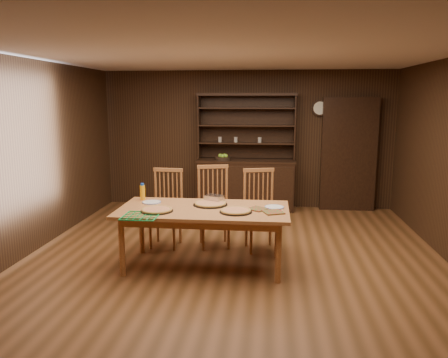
# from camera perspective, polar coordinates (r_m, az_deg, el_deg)

# --- Properties ---
(floor) EXTENTS (6.00, 6.00, 0.00)m
(floor) POSITION_cam_1_polar(r_m,az_deg,el_deg) (5.77, 1.17, -10.57)
(floor) COLOR brown
(floor) RESTS_ON ground
(room_shell) EXTENTS (6.00, 6.00, 6.00)m
(room_shell) POSITION_cam_1_polar(r_m,az_deg,el_deg) (5.41, 1.23, 5.22)
(room_shell) COLOR silver
(room_shell) RESTS_ON floor
(china_hutch) EXTENTS (1.84, 0.52, 2.17)m
(china_hutch) POSITION_cam_1_polar(r_m,az_deg,el_deg) (8.27, 2.86, 0.15)
(china_hutch) COLOR black
(china_hutch) RESTS_ON floor
(doorway) EXTENTS (1.00, 0.18, 2.10)m
(doorway) POSITION_cam_1_polar(r_m,az_deg,el_deg) (8.45, 15.94, 3.11)
(doorway) COLOR black
(doorway) RESTS_ON floor
(wall_clock) EXTENTS (0.30, 0.05, 0.30)m
(wall_clock) POSITION_cam_1_polar(r_m,az_deg,el_deg) (8.37, 12.41, 9.04)
(wall_clock) COLOR black
(wall_clock) RESTS_ON room_shell
(dining_table) EXTENTS (2.08, 1.04, 0.75)m
(dining_table) POSITION_cam_1_polar(r_m,az_deg,el_deg) (5.37, -2.68, -4.58)
(dining_table) COLOR #C28143
(dining_table) RESTS_ON floor
(chair_left) EXTENTS (0.48, 0.46, 1.10)m
(chair_left) POSITION_cam_1_polar(r_m,az_deg,el_deg) (6.28, -7.49, -3.36)
(chair_left) COLOR #AE6F3B
(chair_left) RESTS_ON floor
(chair_center) EXTENTS (0.56, 0.55, 1.14)m
(chair_center) POSITION_cam_1_polar(r_m,az_deg,el_deg) (6.23, -1.35, -3.15)
(chair_center) COLOR #AE6F3B
(chair_center) RESTS_ON floor
(chair_right) EXTENTS (0.56, 0.54, 1.12)m
(chair_right) POSITION_cam_1_polar(r_m,az_deg,el_deg) (6.09, 4.71, -3.61)
(chair_right) COLOR #AE6F3B
(chair_right) RESTS_ON floor
(pizza_left) EXTENTS (0.39, 0.39, 0.04)m
(pizza_left) POSITION_cam_1_polar(r_m,az_deg,el_deg) (5.26, -8.77, -4.01)
(pizza_left) COLOR black
(pizza_left) RESTS_ON dining_table
(pizza_right) EXTENTS (0.39, 0.39, 0.04)m
(pizza_right) POSITION_cam_1_polar(r_m,az_deg,el_deg) (5.16, 1.55, -4.18)
(pizza_right) COLOR black
(pizza_right) RESTS_ON dining_table
(pizza_center) EXTENTS (0.43, 0.43, 0.04)m
(pizza_center) POSITION_cam_1_polar(r_m,az_deg,el_deg) (5.51, -1.80, -3.24)
(pizza_center) COLOR black
(pizza_center) RESTS_ON dining_table
(cooling_rack) EXTENTS (0.40, 0.40, 0.02)m
(cooling_rack) POSITION_cam_1_polar(r_m,az_deg,el_deg) (5.07, -10.82, -4.72)
(cooling_rack) COLOR #0CA045
(cooling_rack) RESTS_ON dining_table
(plate_left) EXTENTS (0.24, 0.24, 0.02)m
(plate_left) POSITION_cam_1_polar(r_m,az_deg,el_deg) (5.70, -9.42, -3.01)
(plate_left) COLOR white
(plate_left) RESTS_ON dining_table
(plate_right) EXTENTS (0.24, 0.24, 0.02)m
(plate_right) POSITION_cam_1_polar(r_m,az_deg,el_deg) (5.40, 6.58, -3.67)
(plate_right) COLOR white
(plate_right) RESTS_ON dining_table
(foil_dish) EXTENTS (0.27, 0.24, 0.09)m
(foil_dish) POSITION_cam_1_polar(r_m,az_deg,el_deg) (5.67, -1.29, -2.57)
(foil_dish) COLOR silver
(foil_dish) RESTS_ON dining_table
(juice_bottle) EXTENTS (0.07, 0.07, 0.22)m
(juice_bottle) POSITION_cam_1_polar(r_m,az_deg,el_deg) (5.87, -10.59, -1.70)
(juice_bottle) COLOR #FFA90D
(juice_bottle) RESTS_ON dining_table
(pot_holder_a) EXTENTS (0.29, 0.29, 0.02)m
(pot_holder_a) POSITION_cam_1_polar(r_m,az_deg,el_deg) (5.17, 6.44, -4.32)
(pot_holder_a) COLOR #A8131A
(pot_holder_a) RESTS_ON dining_table
(pot_holder_b) EXTENTS (0.28, 0.28, 0.02)m
(pot_holder_b) POSITION_cam_1_polar(r_m,az_deg,el_deg) (5.30, 4.36, -3.91)
(pot_holder_b) COLOR #A8131A
(pot_holder_b) RESTS_ON dining_table
(fruit_bowl) EXTENTS (0.30, 0.30, 0.12)m
(fruit_bowl) POSITION_cam_1_polar(r_m,az_deg,el_deg) (8.18, -0.14, 2.79)
(fruit_bowl) COLOR black
(fruit_bowl) RESTS_ON china_hutch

